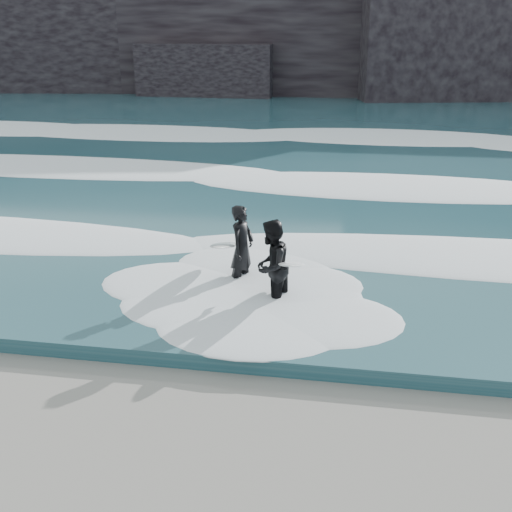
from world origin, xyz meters
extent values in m
plane|color=#7B6E5A|center=(0.00, 0.00, 0.00)|extent=(120.00, 120.00, 0.00)
cube|color=#224A54|center=(0.00, 29.00, 0.15)|extent=(90.00, 52.00, 0.30)
cube|color=black|center=(0.00, 46.00, 5.00)|extent=(70.00, 9.00, 10.00)
ellipsoid|color=white|center=(0.00, 9.00, 0.40)|extent=(60.00, 3.20, 0.20)
ellipsoid|color=white|center=(0.00, 16.00, 0.42)|extent=(60.00, 4.00, 0.24)
ellipsoid|color=white|center=(0.00, 25.00, 0.45)|extent=(60.00, 4.80, 0.30)
imported|color=black|center=(1.39, 6.61, 0.97)|extent=(0.66, 0.82, 1.94)
ellipsoid|color=white|center=(0.99, 6.66, 1.01)|extent=(0.54, 1.90, 0.62)
imported|color=black|center=(2.18, 5.62, 0.98)|extent=(0.97, 1.11, 1.95)
ellipsoid|color=white|center=(2.60, 5.62, 1.05)|extent=(0.52, 1.82, 0.74)
camera|label=1|loc=(3.90, -6.33, 5.67)|focal=45.00mm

